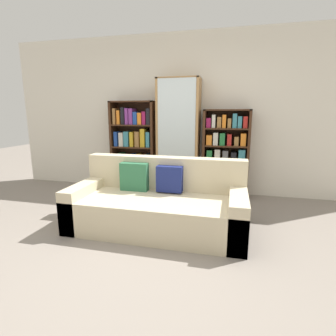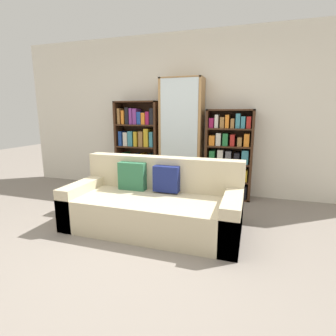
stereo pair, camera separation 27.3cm
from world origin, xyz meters
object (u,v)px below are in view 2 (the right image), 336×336
(bookshelf_left, at_px, (138,148))
(couch, at_px, (154,205))
(wine_bottle, at_px, (193,192))
(bookshelf_right, at_px, (229,156))
(display_cabinet, at_px, (182,138))

(bookshelf_left, bearing_deg, couch, -59.31)
(bookshelf_left, xyz_separation_m, wine_bottle, (1.12, -0.44, -0.60))
(bookshelf_right, xyz_separation_m, wine_bottle, (-0.49, -0.44, -0.54))
(display_cabinet, bearing_deg, bookshelf_left, 178.84)
(bookshelf_right, bearing_deg, display_cabinet, -178.79)
(display_cabinet, bearing_deg, couch, -88.23)
(bookshelf_left, distance_m, display_cabinet, 0.84)
(bookshelf_left, relative_size, display_cabinet, 0.82)
(couch, xyz_separation_m, wine_bottle, (0.26, 1.01, -0.12))
(bookshelf_left, bearing_deg, bookshelf_right, 0.01)
(couch, height_order, bookshelf_right, bookshelf_right)
(couch, bearing_deg, bookshelf_right, 62.71)
(couch, relative_size, display_cabinet, 1.07)
(couch, bearing_deg, bookshelf_left, 120.69)
(couch, distance_m, bookshelf_right, 1.68)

